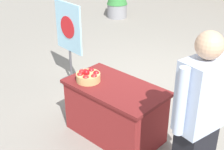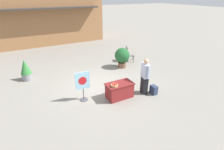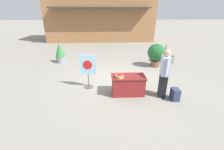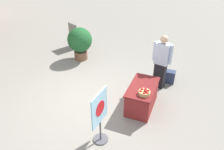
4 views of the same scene
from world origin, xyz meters
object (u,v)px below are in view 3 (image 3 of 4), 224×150
poster_board (88,70)px  patio_chair (168,53)px  backpack (175,94)px  potted_plant_far_right (156,54)px  display_table (128,85)px  person_visitor (164,73)px  apple_basket (119,76)px  potted_plant_near_left (60,53)px

poster_board → patio_chair: (4.52, 3.22, -0.18)m
backpack → potted_plant_far_right: (0.41, 3.55, 0.54)m
display_table → patio_chair: (2.99, 3.79, 0.23)m
poster_board → backpack: bearing=75.5°
poster_board → person_visitor: bearing=78.3°
display_table → apple_basket: size_ratio=4.11×
apple_basket → person_visitor: size_ratio=0.17×
person_visitor → poster_board: person_visitor is taller
person_visitor → potted_plant_far_right: (0.78, 3.26, -0.15)m
person_visitor → poster_board: (-2.74, 0.82, -0.13)m
person_visitor → potted_plant_far_right: size_ratio=1.36×
person_visitor → patio_chair: (1.77, 4.03, -0.31)m
patio_chair → potted_plant_near_left: potted_plant_near_left is taller
backpack → poster_board: 3.35m
apple_basket → potted_plant_far_right: 3.92m
person_visitor → backpack: (0.37, -0.28, -0.69)m
person_visitor → potted_plant_near_left: person_visitor is taller
backpack → potted_plant_near_left: 6.88m
apple_basket → potted_plant_far_right: potted_plant_far_right is taller
backpack → poster_board: size_ratio=0.31×
poster_board → patio_chair: poster_board is taller
apple_basket → potted_plant_far_right: bearing=53.5°
display_table → backpack: (1.59, -0.52, -0.15)m
apple_basket → backpack: (1.93, -0.39, -0.57)m
display_table → potted_plant_near_left: (-3.57, 4.01, 0.25)m
potted_plant_far_right → potted_plant_near_left: (-5.57, 0.99, -0.14)m
potted_plant_far_right → poster_board: bearing=-145.2°
apple_basket → person_visitor: 1.56m
backpack → potted_plant_far_right: potted_plant_far_right is taller
potted_plant_far_right → backpack: bearing=-96.5°
potted_plant_far_right → person_visitor: bearing=-103.4°
display_table → apple_basket: bearing=-159.1°
apple_basket → person_visitor: (1.55, -0.11, 0.12)m
poster_board → potted_plant_far_right: poster_board is taller
poster_board → display_table: bearing=74.3°
patio_chair → potted_plant_far_right: bearing=-116.0°
apple_basket → poster_board: bearing=149.5°
apple_basket → patio_chair: (3.33, 3.92, -0.19)m
display_table → backpack: display_table is taller
apple_basket → potted_plant_near_left: bearing=128.0°
display_table → potted_plant_near_left: potted_plant_near_left is taller
apple_basket → patio_chair: bearing=49.7°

